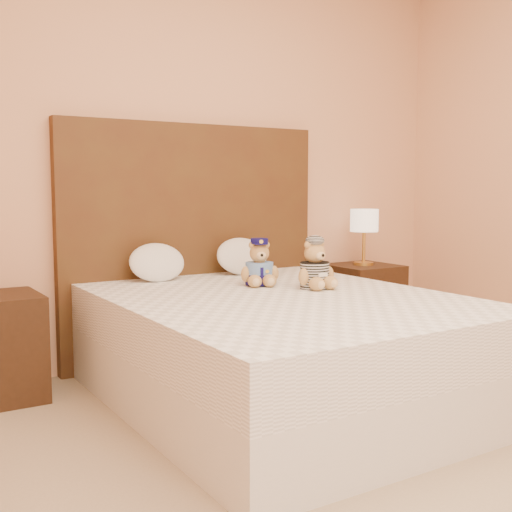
{
  "coord_description": "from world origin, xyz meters",
  "views": [
    {
      "loc": [
        -1.82,
        -1.47,
        1.09
      ],
      "look_at": [
        -0.0,
        1.45,
        0.73
      ],
      "focal_mm": 45.0,
      "sensor_mm": 36.0,
      "label": 1
    }
  ],
  "objects_px": {
    "nightstand_right": "(363,303)",
    "teddy_police": "(259,262)",
    "pillow_left": "(157,261)",
    "pillow_right": "(242,254)",
    "teddy_prisoner": "(315,264)",
    "lamp": "(364,223)",
    "bed": "(282,349)"
  },
  "relations": [
    {
      "from": "teddy_prisoner",
      "to": "pillow_right",
      "type": "xyz_separation_m",
      "value": [
        -0.04,
        0.72,
        -0.01
      ]
    },
    {
      "from": "teddy_prisoner",
      "to": "pillow_right",
      "type": "distance_m",
      "value": 0.72
    },
    {
      "from": "nightstand_right",
      "to": "pillow_left",
      "type": "xyz_separation_m",
      "value": [
        -1.58,
        0.03,
        0.4
      ]
    },
    {
      "from": "bed",
      "to": "lamp",
      "type": "bearing_deg",
      "value": 32.62
    },
    {
      "from": "teddy_police",
      "to": "teddy_prisoner",
      "type": "xyz_separation_m",
      "value": [
        0.2,
        -0.25,
        0.0
      ]
    },
    {
      "from": "nightstand_right",
      "to": "teddy_prisoner",
      "type": "xyz_separation_m",
      "value": [
        -0.96,
        -0.69,
        0.41
      ]
    },
    {
      "from": "bed",
      "to": "pillow_left",
      "type": "relative_size",
      "value": 5.78
    },
    {
      "from": "lamp",
      "to": "teddy_prisoner",
      "type": "bearing_deg",
      "value": -144.32
    },
    {
      "from": "pillow_left",
      "to": "lamp",
      "type": "bearing_deg",
      "value": -1.09
    },
    {
      "from": "teddy_prisoner",
      "to": "pillow_left",
      "type": "distance_m",
      "value": 0.95
    },
    {
      "from": "pillow_right",
      "to": "teddy_prisoner",
      "type": "bearing_deg",
      "value": -87.02
    },
    {
      "from": "bed",
      "to": "pillow_left",
      "type": "height_order",
      "value": "pillow_left"
    },
    {
      "from": "bed",
      "to": "pillow_left",
      "type": "bearing_deg",
      "value": 111.68
    },
    {
      "from": "pillow_left",
      "to": "pillow_right",
      "type": "bearing_deg",
      "value": 0.0
    },
    {
      "from": "pillow_right",
      "to": "lamp",
      "type": "bearing_deg",
      "value": -1.73
    },
    {
      "from": "lamp",
      "to": "pillow_right",
      "type": "bearing_deg",
      "value": 178.27
    },
    {
      "from": "teddy_prisoner",
      "to": "pillow_left",
      "type": "bearing_deg",
      "value": 130.81
    },
    {
      "from": "teddy_prisoner",
      "to": "pillow_left",
      "type": "relative_size",
      "value": 0.78
    },
    {
      "from": "nightstand_right",
      "to": "pillow_right",
      "type": "xyz_separation_m",
      "value": [
        -1.0,
        0.03,
        0.4
      ]
    },
    {
      "from": "teddy_police",
      "to": "pillow_right",
      "type": "height_order",
      "value": "teddy_police"
    },
    {
      "from": "teddy_police",
      "to": "teddy_prisoner",
      "type": "distance_m",
      "value": 0.32
    },
    {
      "from": "bed",
      "to": "teddy_police",
      "type": "relative_size",
      "value": 7.59
    },
    {
      "from": "nightstand_right",
      "to": "pillow_left",
      "type": "bearing_deg",
      "value": 178.91
    },
    {
      "from": "lamp",
      "to": "teddy_police",
      "type": "relative_size",
      "value": 1.52
    },
    {
      "from": "pillow_left",
      "to": "teddy_prisoner",
      "type": "bearing_deg",
      "value": -49.12
    },
    {
      "from": "teddy_prisoner",
      "to": "pillow_right",
      "type": "bearing_deg",
      "value": 92.91
    },
    {
      "from": "teddy_prisoner",
      "to": "pillow_right",
      "type": "height_order",
      "value": "teddy_prisoner"
    },
    {
      "from": "nightstand_right",
      "to": "lamp",
      "type": "bearing_deg",
      "value": 180.0
    },
    {
      "from": "lamp",
      "to": "pillow_left",
      "type": "distance_m",
      "value": 1.59
    },
    {
      "from": "nightstand_right",
      "to": "teddy_police",
      "type": "relative_size",
      "value": 2.09
    },
    {
      "from": "lamp",
      "to": "pillow_left",
      "type": "bearing_deg",
      "value": 178.91
    },
    {
      "from": "lamp",
      "to": "bed",
      "type": "bearing_deg",
      "value": -147.38
    }
  ]
}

